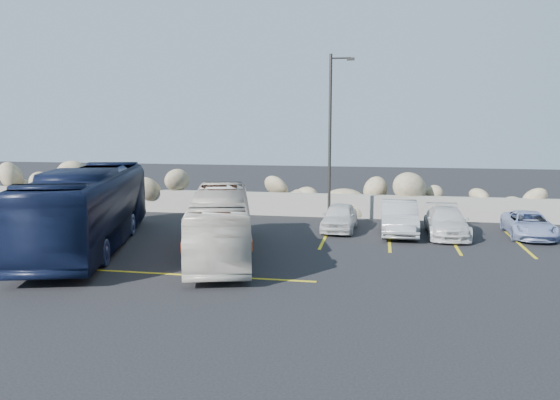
% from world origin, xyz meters
% --- Properties ---
extents(ground, '(90.00, 90.00, 0.00)m').
position_xyz_m(ground, '(0.00, 0.00, 0.00)').
color(ground, black).
rests_on(ground, ground).
extents(seawall, '(60.00, 0.40, 1.20)m').
position_xyz_m(seawall, '(0.00, 12.00, 0.60)').
color(seawall, gray).
rests_on(seawall, ground).
extents(riprap_pile, '(54.00, 2.80, 2.60)m').
position_xyz_m(riprap_pile, '(0.00, 13.20, 1.30)').
color(riprap_pile, '#8A7A5A').
rests_on(riprap_pile, ground).
extents(parking_lines, '(18.16, 9.36, 0.01)m').
position_xyz_m(parking_lines, '(4.64, 5.57, 0.01)').
color(parking_lines, gold).
rests_on(parking_lines, ground).
extents(lamppost, '(1.14, 0.18, 8.00)m').
position_xyz_m(lamppost, '(2.56, 9.50, 4.30)').
color(lamppost, '#292724').
rests_on(lamppost, ground).
extents(vintage_bus, '(4.24, 8.92, 2.42)m').
position_xyz_m(vintage_bus, '(-0.91, 2.98, 1.21)').
color(vintage_bus, beige).
rests_on(vintage_bus, ground).
extents(tour_coach, '(5.58, 11.56, 3.14)m').
position_xyz_m(tour_coach, '(-6.31, 3.23, 1.57)').
color(tour_coach, black).
rests_on(tour_coach, ground).
extents(car_a, '(1.60, 3.67, 1.23)m').
position_xyz_m(car_a, '(3.08, 8.52, 0.61)').
color(car_a, silver).
rests_on(car_a, ground).
extents(car_b, '(1.56, 4.40, 1.45)m').
position_xyz_m(car_b, '(5.73, 8.21, 0.72)').
color(car_b, '#A4A4A8').
rests_on(car_b, ground).
extents(car_c, '(1.74, 4.20, 1.21)m').
position_xyz_m(car_c, '(7.75, 8.14, 0.61)').
color(car_c, silver).
rests_on(car_c, ground).
extents(car_d, '(1.90, 3.92, 1.07)m').
position_xyz_m(car_d, '(11.22, 8.57, 0.54)').
color(car_d, '#8897C1').
rests_on(car_d, ground).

